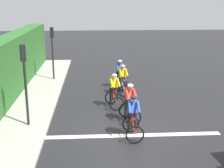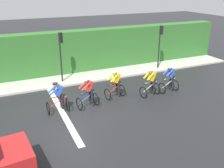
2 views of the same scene
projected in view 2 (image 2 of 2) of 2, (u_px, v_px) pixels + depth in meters
The scene contains 12 objects.
ground_plane at pixel (73, 109), 13.45m from camera, with size 80.00×80.00×0.00m, color black.
sidewalk_kerb at pixel (83, 76), 18.06m from camera, with size 2.80×24.24×0.12m, color #ADA89E.
stone_wall_low at pixel (79, 69), 18.75m from camera, with size 0.44×24.24×0.55m, color tan.
hedge_wall at pixel (77, 52), 18.54m from camera, with size 1.10×24.24×3.09m, color #2D6628.
road_marking_stop_line at pixel (61, 111), 13.21m from camera, with size 7.00×0.30×0.01m, color silver.
cyclist_lead at pixel (170, 79), 15.28m from camera, with size 0.77×1.14×1.66m.
cyclist_second at pixel (151, 83), 14.73m from camera, with size 0.85×1.18×1.66m.
cyclist_mid at pixel (116, 85), 14.48m from camera, with size 0.87×1.19×1.66m.
cyclist_fourth at pixel (88, 93), 13.33m from camera, with size 0.87×1.19×1.66m.
cyclist_trailing at pixel (58, 98), 12.79m from camera, with size 0.72×1.10×1.66m.
traffic_light_near_crossing at pixel (61, 50), 16.20m from camera, with size 0.26×0.30×3.34m.
traffic_light_far_junction at pixel (160, 41), 18.89m from camera, with size 0.20×0.31×3.34m.
Camera 2 is at (11.83, -3.01, 6.15)m, focal length 40.61 mm.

